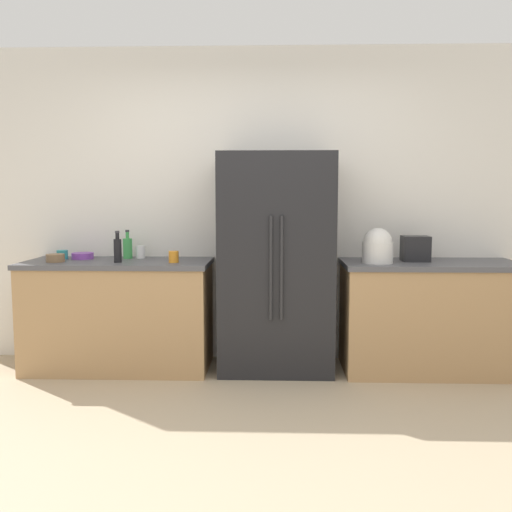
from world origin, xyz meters
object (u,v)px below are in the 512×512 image
cup_b (174,257)px  cup_c (62,255)px  bottle_a (128,248)px  bottle_b (118,249)px  bowl_b (55,258)px  rice_cooker (378,247)px  refrigerator (276,263)px  toaster (415,249)px  cup_a (140,252)px  bowl_a (83,256)px

cup_b → cup_c: 0.99m
bottle_a → bottle_b: 0.29m
bottle_b → bowl_b: (-0.51, 0.02, -0.07)m
rice_cooker → bowl_b: bearing=-179.8°
refrigerator → bottle_a: refrigerator is taller
bowl_b → bottle_b: bearing=-2.5°
bottle_a → bowl_b: (-0.51, -0.26, -0.06)m
toaster → bottle_a: size_ratio=0.88×
cup_c → cup_a: bearing=7.5°
cup_b → bottle_b: bearing=-178.2°
rice_cooker → bottle_a: size_ratio=1.15×
cup_a → cup_c: bearing=-172.5°
toaster → cup_c: (-2.90, 0.05, -0.06)m
refrigerator → toaster: 1.13m
cup_c → bowl_b: (0.02, -0.21, -0.01)m
cup_c → bowl_a: (0.16, 0.02, -0.01)m
toaster → bottle_b: size_ratio=0.84×
refrigerator → bowl_a: size_ratio=9.73×
rice_cooker → bowl_a: size_ratio=1.53×
refrigerator → rice_cooker: 0.81m
bottle_a → bottle_b: size_ratio=0.96×
bottle_b → refrigerator: bearing=5.7°
cup_a → bottle_b: bearing=-108.5°
bottle_b → bottle_a: bearing=89.3°
bottle_b → cup_b: (0.44, 0.01, -0.06)m
bottle_a → bowl_a: bottle_a is taller
refrigerator → bottle_b: size_ratio=6.99×
toaster → bottle_b: bearing=-175.7°
bottle_b → bowl_b: bottle_b is taller
cup_c → bowl_a: cup_c is taller
cup_a → cup_b: 0.45m
toaster → bowl_b: 2.88m
rice_cooker → bottle_a: bearing=172.9°
rice_cooker → bowl_a: 2.42m
rice_cooker → cup_c: size_ratio=3.06×
bottle_b → bowl_b: 0.51m
refrigerator → bowl_a: (-1.61, 0.12, 0.04)m
bottle_b → toaster: bearing=4.3°
rice_cooker → cup_c: bearing=175.6°
refrigerator → rice_cooker: size_ratio=6.35×
bottle_b → cup_b: size_ratio=2.76×
cup_a → refrigerator: bearing=-9.3°
rice_cooker → toaster: bearing=23.9°
toaster → cup_c: size_ratio=2.35×
bottle_b → cup_a: (0.10, 0.31, -0.05)m
rice_cooker → cup_a: size_ratio=2.61×
refrigerator → bowl_a: bearing=175.6°
rice_cooker → bottle_b: size_ratio=1.10×
cup_a → cup_b: cup_a is taller
bottle_a → cup_c: size_ratio=2.67×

